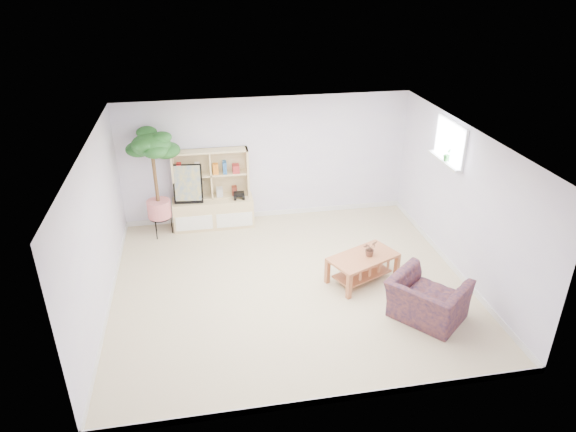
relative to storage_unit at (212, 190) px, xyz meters
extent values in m
cube|color=#C8B88C|center=(1.08, -2.24, -0.75)|extent=(5.50, 5.00, 0.01)
cube|color=white|center=(1.08, -2.24, 1.65)|extent=(5.50, 5.00, 0.01)
cube|color=white|center=(1.08, 0.26, 0.45)|extent=(5.50, 0.01, 2.40)
cube|color=white|center=(1.08, -4.74, 0.45)|extent=(5.50, 0.01, 2.40)
cube|color=white|center=(-1.67, -2.24, 0.45)|extent=(0.01, 5.00, 2.40)
cube|color=white|center=(3.83, -2.24, 0.45)|extent=(0.01, 5.00, 2.40)
cube|color=white|center=(3.75, -1.64, 0.93)|extent=(0.14, 1.00, 0.04)
imported|color=#21591F|center=(2.33, -2.32, -0.19)|extent=(0.28, 0.28, 0.24)
imported|color=#0E1234|center=(2.82, -3.44, -0.39)|extent=(1.29, 1.31, 0.73)
imported|color=#23521F|center=(3.75, -1.69, 1.06)|extent=(0.15, 0.14, 0.23)
camera|label=1|loc=(-0.16, -8.94, 3.84)|focal=32.00mm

